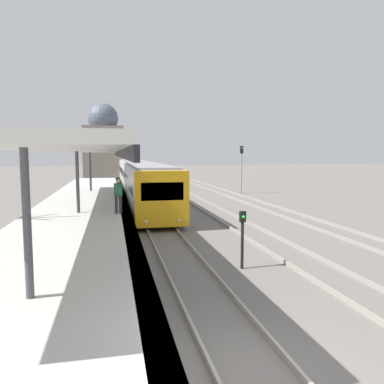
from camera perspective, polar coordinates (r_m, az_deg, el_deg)
The scene contains 9 objects.
ground_plane at distance 7.18m, azimuth 10.03°, elevation -26.37°, with size 240.00×240.00×0.00m, color slate.
track_platform_line at distance 7.14m, azimuth 10.04°, elevation -25.86°, with size 1.51×120.00×0.15m.
station_platform at distance 6.73m, azimuth -26.96°, elevation -24.48°, with size 5.04×80.00×0.98m.
platform_canopy at distance 18.80m, azimuth -17.04°, elevation 6.19°, with size 4.00×27.66×3.16m.
person_on_platform at distance 18.09m, azimuth -11.18°, elevation -0.16°, with size 0.40×0.40×1.66m.
train_near at distance 44.09m, azimuth -9.03°, elevation 3.04°, with size 2.67×52.38×3.12m.
signal_post_near at distance 12.56m, azimuth 7.69°, elevation -6.27°, with size 0.20×0.21×1.94m.
signal_mast_far at distance 36.31m, azimuth 7.54°, elevation 4.34°, with size 0.28×0.29×4.57m.
distant_domed_building at distance 55.20m, azimuth -13.32°, elevation 6.97°, with size 5.53×5.53×10.96m.
Camera 1 is at (-2.35, -5.61, 3.82)m, focal length 35.00 mm.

